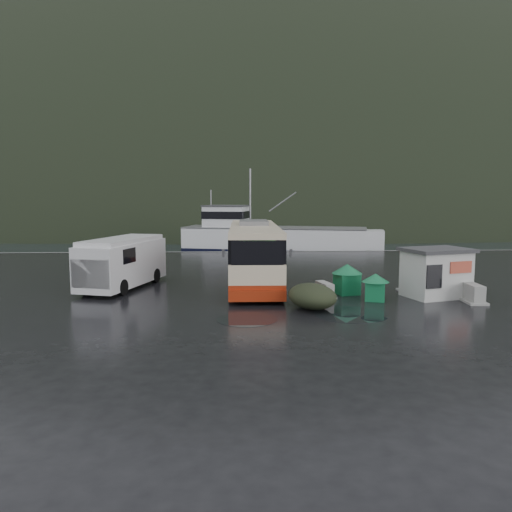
{
  "coord_description": "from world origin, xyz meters",
  "views": [
    {
      "loc": [
        -1.71,
        -25.46,
        5.06
      ],
      "look_at": [
        -0.31,
        2.47,
        1.7
      ],
      "focal_mm": 35.0,
      "sensor_mm": 36.0,
      "label": 1
    }
  ],
  "objects_px": {
    "dome_tent": "(312,308)",
    "jersey_barrier_b": "(412,292)",
    "jersey_barrier_a": "(324,297)",
    "coach_bus": "(254,282)",
    "fishing_trawler": "(274,243)",
    "waste_bin_left": "(375,300)",
    "waste_bin_right": "(347,294)",
    "jersey_barrier_c": "(472,302)",
    "white_van": "(124,288)",
    "ticket_kiosk": "(435,297)"
  },
  "relations": [
    {
      "from": "waste_bin_right",
      "to": "jersey_barrier_b",
      "type": "xyz_separation_m",
      "value": [
        3.53,
        0.22,
        0.0
      ]
    },
    {
      "from": "jersey_barrier_b",
      "to": "jersey_barrier_a",
      "type": "bearing_deg",
      "value": -169.5
    },
    {
      "from": "jersey_barrier_b",
      "to": "jersey_barrier_c",
      "type": "height_order",
      "value": "jersey_barrier_c"
    },
    {
      "from": "waste_bin_left",
      "to": "waste_bin_right",
      "type": "xyz_separation_m",
      "value": [
        -1.0,
        1.68,
        0.0
      ]
    },
    {
      "from": "dome_tent",
      "to": "jersey_barrier_c",
      "type": "relative_size",
      "value": 1.62
    },
    {
      "from": "waste_bin_left",
      "to": "jersey_barrier_b",
      "type": "relative_size",
      "value": 0.76
    },
    {
      "from": "fishing_trawler",
      "to": "jersey_barrier_b",
      "type": "bearing_deg",
      "value": -65.9
    },
    {
      "from": "jersey_barrier_a",
      "to": "jersey_barrier_c",
      "type": "height_order",
      "value": "jersey_barrier_c"
    },
    {
      "from": "waste_bin_left",
      "to": "dome_tent",
      "type": "relative_size",
      "value": 0.47
    },
    {
      "from": "dome_tent",
      "to": "jersey_barrier_b",
      "type": "height_order",
      "value": "dome_tent"
    },
    {
      "from": "coach_bus",
      "to": "jersey_barrier_c",
      "type": "relative_size",
      "value": 7.29
    },
    {
      "from": "coach_bus",
      "to": "jersey_barrier_b",
      "type": "distance_m",
      "value": 8.92
    },
    {
      "from": "jersey_barrier_a",
      "to": "jersey_barrier_b",
      "type": "bearing_deg",
      "value": 10.5
    },
    {
      "from": "ticket_kiosk",
      "to": "white_van",
      "type": "bearing_deg",
      "value": 152.51
    },
    {
      "from": "waste_bin_left",
      "to": "white_van",
      "type": "bearing_deg",
      "value": 162.63
    },
    {
      "from": "ticket_kiosk",
      "to": "jersey_barrier_c",
      "type": "relative_size",
      "value": 1.79
    },
    {
      "from": "dome_tent",
      "to": "coach_bus",
      "type": "bearing_deg",
      "value": 108.44
    },
    {
      "from": "jersey_barrier_b",
      "to": "jersey_barrier_c",
      "type": "xyz_separation_m",
      "value": [
        2.05,
        -2.49,
        0.0
      ]
    },
    {
      "from": "waste_bin_right",
      "to": "jersey_barrier_c",
      "type": "relative_size",
      "value": 0.89
    },
    {
      "from": "jersey_barrier_c",
      "to": "jersey_barrier_a",
      "type": "bearing_deg",
      "value": 166.91
    },
    {
      "from": "dome_tent",
      "to": "jersey_barrier_b",
      "type": "xyz_separation_m",
      "value": [
        5.87,
        3.43,
        0.0
      ]
    },
    {
      "from": "ticket_kiosk",
      "to": "fishing_trawler",
      "type": "bearing_deg",
      "value": 84.79
    },
    {
      "from": "coach_bus",
      "to": "dome_tent",
      "type": "distance_m",
      "value": 7.34
    },
    {
      "from": "coach_bus",
      "to": "jersey_barrier_c",
      "type": "xyz_separation_m",
      "value": [
        10.24,
        -6.02,
        0.0
      ]
    },
    {
      "from": "fishing_trawler",
      "to": "waste_bin_left",
      "type": "bearing_deg",
      "value": -71.19
    },
    {
      "from": "ticket_kiosk",
      "to": "jersey_barrier_a",
      "type": "xyz_separation_m",
      "value": [
        -5.59,
        0.28,
        0.0
      ]
    },
    {
      "from": "waste_bin_left",
      "to": "ticket_kiosk",
      "type": "height_order",
      "value": "ticket_kiosk"
    },
    {
      "from": "coach_bus",
      "to": "jersey_barrier_a",
      "type": "distance_m",
      "value": 5.56
    },
    {
      "from": "jersey_barrier_a",
      "to": "fishing_trawler",
      "type": "xyz_separation_m",
      "value": [
        -0.01,
        29.38,
        0.0
      ]
    },
    {
      "from": "white_van",
      "to": "waste_bin_right",
      "type": "bearing_deg",
      "value": 5.1
    },
    {
      "from": "coach_bus",
      "to": "fishing_trawler",
      "type": "height_order",
      "value": "fishing_trawler"
    },
    {
      "from": "jersey_barrier_a",
      "to": "fishing_trawler",
      "type": "bearing_deg",
      "value": 90.02
    },
    {
      "from": "coach_bus",
      "to": "jersey_barrier_a",
      "type": "bearing_deg",
      "value": -51.48
    },
    {
      "from": "waste_bin_right",
      "to": "jersey_barrier_a",
      "type": "relative_size",
      "value": 1.06
    },
    {
      "from": "waste_bin_left",
      "to": "fishing_trawler",
      "type": "height_order",
      "value": "fishing_trawler"
    },
    {
      "from": "waste_bin_left",
      "to": "ticket_kiosk",
      "type": "distance_m",
      "value": 3.37
    },
    {
      "from": "white_van",
      "to": "waste_bin_left",
      "type": "xyz_separation_m",
      "value": [
        12.99,
        -4.06,
        0.0
      ]
    },
    {
      "from": "white_van",
      "to": "dome_tent",
      "type": "bearing_deg",
      "value": -13.78
    },
    {
      "from": "white_van",
      "to": "jersey_barrier_a",
      "type": "height_order",
      "value": "white_van"
    },
    {
      "from": "white_van",
      "to": "jersey_barrier_b",
      "type": "height_order",
      "value": "white_van"
    },
    {
      "from": "fishing_trawler",
      "to": "white_van",
      "type": "bearing_deg",
      "value": -97.63
    },
    {
      "from": "dome_tent",
      "to": "jersey_barrier_a",
      "type": "height_order",
      "value": "dome_tent"
    },
    {
      "from": "white_van",
      "to": "dome_tent",
      "type": "distance_m",
      "value": 11.16
    },
    {
      "from": "jersey_barrier_b",
      "to": "jersey_barrier_c",
      "type": "bearing_deg",
      "value": -50.57
    },
    {
      "from": "coach_bus",
      "to": "jersey_barrier_b",
      "type": "xyz_separation_m",
      "value": [
        8.19,
        -3.53,
        0.0
      ]
    },
    {
      "from": "waste_bin_left",
      "to": "jersey_barrier_a",
      "type": "xyz_separation_m",
      "value": [
        -2.29,
        1.01,
        0.0
      ]
    },
    {
      "from": "fishing_trawler",
      "to": "dome_tent",
      "type": "bearing_deg",
      "value": -77.39
    },
    {
      "from": "ticket_kiosk",
      "to": "jersey_barrier_b",
      "type": "bearing_deg",
      "value": 107.21
    },
    {
      "from": "coach_bus",
      "to": "jersey_barrier_a",
      "type": "xyz_separation_m",
      "value": [
        3.37,
        -4.42,
        0.0
      ]
    },
    {
      "from": "coach_bus",
      "to": "waste_bin_right",
      "type": "relative_size",
      "value": 8.19
    }
  ]
}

